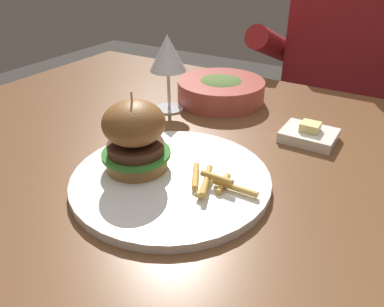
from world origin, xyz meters
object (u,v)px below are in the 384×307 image
(main_plate, at_px, (171,179))
(burger_sandwich, at_px, (135,136))
(diner_person, at_px, (339,115))
(wine_glass, at_px, (168,55))
(soup_bowl, at_px, (221,90))
(butter_dish, at_px, (309,135))

(main_plate, bearing_deg, burger_sandwich, -172.49)
(burger_sandwich, height_order, diner_person, diner_person)
(wine_glass, height_order, diner_person, diner_person)
(main_plate, relative_size, diner_person, 0.26)
(burger_sandwich, height_order, soup_bowl, burger_sandwich)
(butter_dish, bearing_deg, soup_bowl, 158.80)
(main_plate, bearing_deg, soup_bowl, 105.20)
(main_plate, xyz_separation_m, diner_person, (0.10, 0.84, -0.18))
(main_plate, xyz_separation_m, butter_dish, (0.14, 0.25, 0.00))
(soup_bowl, relative_size, diner_person, 0.17)
(diner_person, bearing_deg, soup_bowl, -111.77)
(butter_dish, height_order, soup_bowl, soup_bowl)
(wine_glass, relative_size, soup_bowl, 0.82)
(soup_bowl, bearing_deg, butter_dish, -21.20)
(burger_sandwich, relative_size, diner_person, 0.11)
(butter_dish, relative_size, soup_bowl, 0.49)
(burger_sandwich, bearing_deg, wine_glass, 113.61)
(butter_dish, bearing_deg, diner_person, 93.92)
(main_plate, xyz_separation_m, soup_bowl, (-0.09, 0.35, 0.02))
(burger_sandwich, xyz_separation_m, butter_dish, (0.20, 0.26, -0.06))
(wine_glass, height_order, soup_bowl, wine_glass)
(soup_bowl, bearing_deg, burger_sandwich, -84.42)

